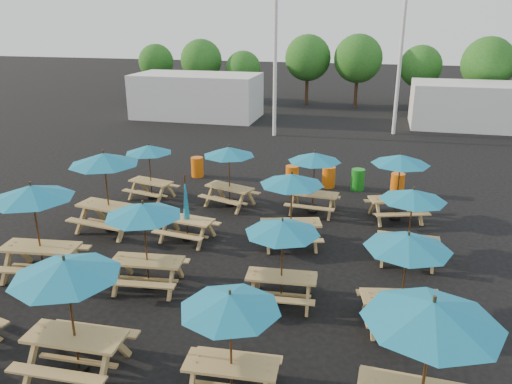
% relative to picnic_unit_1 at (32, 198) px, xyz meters
% --- Properties ---
extents(ground, '(120.00, 120.00, 0.00)m').
position_rel_picnic_unit_1_xyz_m(ground, '(4.55, 3.04, -2.12)').
color(ground, black).
rests_on(ground, ground).
extents(picnic_unit_1, '(2.28, 2.28, 2.48)m').
position_rel_picnic_unit_1_xyz_m(picnic_unit_1, '(0.00, 0.00, 0.00)').
color(picnic_unit_1, '#A97F4B').
rests_on(picnic_unit_1, ground).
extents(picnic_unit_2, '(2.39, 2.39, 2.52)m').
position_rel_picnic_unit_1_xyz_m(picnic_unit_2, '(0.25, 2.99, 0.04)').
color(picnic_unit_2, '#A97F4B').
rests_on(picnic_unit_2, ground).
extents(picnic_unit_3, '(2.01, 2.01, 2.03)m').
position_rel_picnic_unit_1_xyz_m(picnic_unit_3, '(0.27, 5.96, -0.38)').
color(picnic_unit_3, '#A97F4B').
rests_on(picnic_unit_3, ground).
extents(picnic_unit_4, '(2.02, 2.02, 2.36)m').
position_rel_picnic_unit_1_xyz_m(picnic_unit_4, '(2.97, -3.09, -0.10)').
color(picnic_unit_4, '#A97F4B').
rests_on(picnic_unit_4, ground).
extents(picnic_unit_5, '(2.03, 2.03, 2.23)m').
position_rel_picnic_unit_1_xyz_m(picnic_unit_5, '(2.91, 0.09, -0.21)').
color(picnic_unit_5, '#A97F4B').
rests_on(picnic_unit_5, ground).
extents(picnic_unit_6, '(1.79, 1.61, 2.05)m').
position_rel_picnic_unit_1_xyz_m(picnic_unit_6, '(2.84, 2.89, -1.28)').
color(picnic_unit_6, '#A97F4B').
rests_on(picnic_unit_6, ground).
extents(picnic_unit_7, '(2.26, 2.26, 2.16)m').
position_rel_picnic_unit_1_xyz_m(picnic_unit_7, '(3.26, 5.92, -0.28)').
color(picnic_unit_7, '#A97F4B').
rests_on(picnic_unit_7, ground).
extents(picnic_unit_8, '(1.84, 1.84, 2.09)m').
position_rel_picnic_unit_1_xyz_m(picnic_unit_8, '(5.97, -3.05, -0.33)').
color(picnic_unit_8, '#A97F4B').
rests_on(picnic_unit_8, ground).
extents(picnic_unit_9, '(1.85, 1.85, 2.08)m').
position_rel_picnic_unit_1_xyz_m(picnic_unit_9, '(6.22, 0.20, -0.34)').
color(picnic_unit_9, '#A97F4B').
rests_on(picnic_unit_9, ground).
extents(picnic_unit_10, '(2.26, 2.26, 2.21)m').
position_rel_picnic_unit_1_xyz_m(picnic_unit_10, '(5.90, 3.26, -0.23)').
color(picnic_unit_10, '#A97F4B').
rests_on(picnic_unit_10, ground).
extents(picnic_unit_11, '(1.90, 1.90, 2.13)m').
position_rel_picnic_unit_1_xyz_m(picnic_unit_11, '(6.19, 5.98, -0.30)').
color(picnic_unit_11, '#A97F4B').
rests_on(picnic_unit_11, ground).
extents(picnic_unit_12, '(2.16, 2.16, 2.51)m').
position_rel_picnic_unit_1_xyz_m(picnic_unit_12, '(9.08, -3.21, 0.02)').
color(picnic_unit_12, '#A97F4B').
rests_on(picnic_unit_12, ground).
extents(picnic_unit_13, '(2.12, 2.12, 2.17)m').
position_rel_picnic_unit_1_xyz_m(picnic_unit_13, '(8.89, -0.14, -0.26)').
color(picnic_unit_13, '#A97F4B').
rests_on(picnic_unit_13, ground).
extents(picnic_unit_14, '(1.79, 1.79, 2.10)m').
position_rel_picnic_unit_1_xyz_m(picnic_unit_14, '(9.16, 3.00, -0.32)').
color(picnic_unit_14, '#A97F4B').
rests_on(picnic_unit_14, ground).
extents(picnic_unit_15, '(2.34, 2.34, 2.24)m').
position_rel_picnic_unit_1_xyz_m(picnic_unit_15, '(8.92, 6.00, -0.21)').
color(picnic_unit_15, '#A97F4B').
rests_on(picnic_unit_15, ground).
extents(waste_bin_0, '(0.51, 0.51, 0.82)m').
position_rel_picnic_unit_1_xyz_m(waste_bin_0, '(0.98, 8.87, -1.71)').
color(waste_bin_0, orange).
rests_on(waste_bin_0, ground).
extents(waste_bin_1, '(0.51, 0.51, 0.82)m').
position_rel_picnic_unit_1_xyz_m(waste_bin_1, '(5.02, 8.58, -1.71)').
color(waste_bin_1, orange).
rests_on(waste_bin_1, ground).
extents(waste_bin_2, '(0.51, 0.51, 0.82)m').
position_rel_picnic_unit_1_xyz_m(waste_bin_2, '(6.43, 8.80, -1.71)').
color(waste_bin_2, orange).
rests_on(waste_bin_2, ground).
extents(waste_bin_3, '(0.51, 0.51, 0.82)m').
position_rel_picnic_unit_1_xyz_m(waste_bin_3, '(7.55, 8.75, -1.71)').
color(waste_bin_3, '#18881D').
rests_on(waste_bin_3, ground).
extents(waste_bin_4, '(0.51, 0.51, 0.82)m').
position_rel_picnic_unit_1_xyz_m(waste_bin_4, '(9.02, 8.55, -1.71)').
color(waste_bin_4, orange).
rests_on(waste_bin_4, ground).
extents(mast_0, '(0.20, 0.20, 12.00)m').
position_rel_picnic_unit_1_xyz_m(mast_0, '(2.55, 17.04, 3.88)').
color(mast_0, silver).
rests_on(mast_0, ground).
extents(mast_1, '(0.20, 0.20, 12.00)m').
position_rel_picnic_unit_1_xyz_m(mast_1, '(9.05, 19.04, 3.88)').
color(mast_1, silver).
rests_on(mast_1, ground).
extents(event_tent_0, '(8.00, 4.00, 2.80)m').
position_rel_picnic_unit_1_xyz_m(event_tent_0, '(-3.45, 21.04, -0.72)').
color(event_tent_0, silver).
rests_on(event_tent_0, ground).
extents(event_tent_1, '(7.00, 4.00, 2.60)m').
position_rel_picnic_unit_1_xyz_m(event_tent_1, '(13.55, 22.04, -0.82)').
color(event_tent_1, silver).
rests_on(event_tent_1, ground).
extents(tree_0, '(2.80, 2.80, 4.24)m').
position_rel_picnic_unit_1_xyz_m(tree_0, '(-9.52, 28.29, 0.71)').
color(tree_0, '#382314').
rests_on(tree_0, ground).
extents(tree_1, '(3.11, 3.11, 4.72)m').
position_rel_picnic_unit_1_xyz_m(tree_1, '(-5.19, 26.94, 1.03)').
color(tree_1, '#382314').
rests_on(tree_1, ground).
extents(tree_2, '(2.59, 2.59, 3.93)m').
position_rel_picnic_unit_1_xyz_m(tree_2, '(-1.84, 26.69, 0.50)').
color(tree_2, '#382314').
rests_on(tree_2, ground).
extents(tree_3, '(3.36, 3.36, 5.09)m').
position_rel_picnic_unit_1_xyz_m(tree_3, '(2.80, 27.75, 1.28)').
color(tree_3, '#382314').
rests_on(tree_3, ground).
extents(tree_4, '(3.41, 3.41, 5.17)m').
position_rel_picnic_unit_1_xyz_m(tree_4, '(6.45, 27.30, 1.34)').
color(tree_4, '#382314').
rests_on(tree_4, ground).
extents(tree_5, '(2.94, 2.94, 4.45)m').
position_rel_picnic_unit_1_xyz_m(tree_5, '(10.78, 27.71, 0.85)').
color(tree_5, '#382314').
rests_on(tree_5, ground).
extents(tree_6, '(3.38, 3.38, 5.13)m').
position_rel_picnic_unit_1_xyz_m(tree_6, '(14.79, 25.93, 1.30)').
color(tree_6, '#382314').
rests_on(tree_6, ground).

